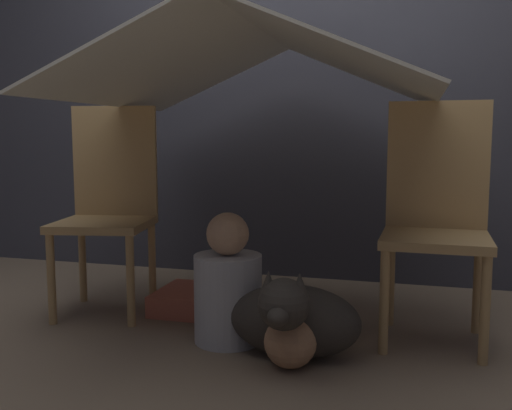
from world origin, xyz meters
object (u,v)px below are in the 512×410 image
chair_right (436,213)px  person_front (228,288)px  chair_left (109,202)px  dog (293,318)px

chair_right → person_front: chair_right is taller
person_front → chair_left: bearing=157.7°
chair_left → dog: 1.13m
chair_right → dog: size_ratio=1.95×
chair_right → dog: (-0.51, -0.42, -0.36)m
person_front → dog: (0.30, -0.13, -0.06)m
chair_right → dog: chair_right is taller
chair_right → dog: 0.75m
chair_right → person_front: (-0.80, -0.29, -0.30)m
chair_left → chair_right: (1.49, 0.00, 0.00)m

